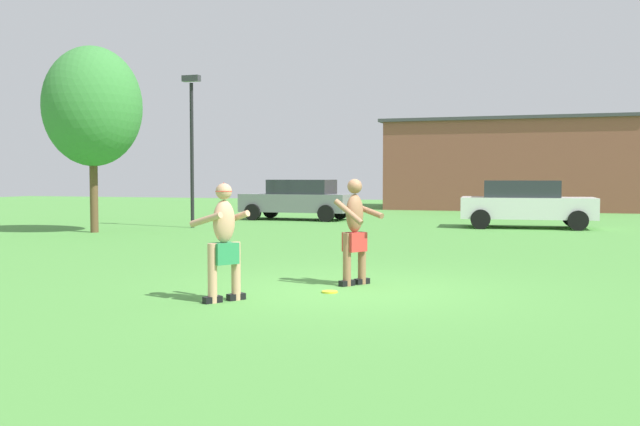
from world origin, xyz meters
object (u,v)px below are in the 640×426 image
object	(u,v)px
frisbee	(330,292)
car_gray_near_post	(298,199)
player_with_cap	(224,237)
car_white_far_end	(526,203)
tree_behind_players	(93,107)
lamp_post	(192,133)
player_in_red	(355,230)

from	to	relation	value
frisbee	car_gray_near_post	xyz separation A→B (m)	(-6.58, 16.55, 0.81)
car_gray_near_post	player_with_cap	bearing A→B (deg)	-73.00
car_gray_near_post	car_white_far_end	world-z (taller)	same
player_with_cap	tree_behind_players	xyz separation A→B (m)	(-9.17, 9.79, 2.94)
player_with_cap	tree_behind_players	size ratio (longest dim) A/B	0.29
lamp_post	car_gray_near_post	bearing A→B (deg)	69.95
lamp_post	tree_behind_players	distance (m)	3.41
player_in_red	car_gray_near_post	bearing A→B (deg)	113.19
lamp_post	tree_behind_players	xyz separation A→B (m)	(-1.87, -2.78, 0.68)
frisbee	tree_behind_players	xyz separation A→B (m)	(-10.33, 8.62, 3.82)
lamp_post	player_in_red	bearing A→B (deg)	-50.78
player_with_cap	player_in_red	world-z (taller)	player_in_red
lamp_post	tree_behind_players	size ratio (longest dim) A/B	0.89
player_with_cap	car_gray_near_post	xyz separation A→B (m)	(-5.42, 17.72, -0.07)
frisbee	car_gray_near_post	distance (m)	17.83
car_white_far_end	lamp_post	world-z (taller)	lamp_post
car_gray_near_post	tree_behind_players	distance (m)	9.27
player_with_cap	player_in_red	size ratio (longest dim) A/B	0.98
car_gray_near_post	lamp_post	size ratio (longest dim) A/B	0.85
frisbee	tree_behind_players	distance (m)	13.98
player_with_cap	frisbee	size ratio (longest dim) A/B	6.85
player_in_red	car_gray_near_post	size ratio (longest dim) A/B	0.39
car_white_far_end	tree_behind_players	world-z (taller)	tree_behind_players
car_white_far_end	tree_behind_players	size ratio (longest dim) A/B	0.78
frisbee	tree_behind_players	size ratio (longest dim) A/B	0.04
player_in_red	car_white_far_end	distance (m)	14.11
frisbee	lamp_post	distance (m)	14.54
player_with_cap	frisbee	world-z (taller)	player_with_cap
player_in_red	frisbee	bearing A→B (deg)	-100.15
player_with_cap	lamp_post	bearing A→B (deg)	120.15
car_white_far_end	lamp_post	xyz separation A→B (m)	(-10.59, -3.42, 2.33)
player_with_cap	car_white_far_end	size ratio (longest dim) A/B	0.37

